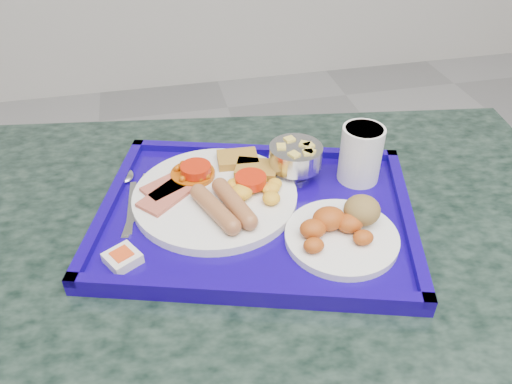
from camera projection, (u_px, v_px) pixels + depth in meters
table at (255, 306)px, 0.92m from camera, size 1.25×0.93×0.72m
tray at (256, 214)px, 0.82m from camera, size 0.59×0.50×0.03m
main_plate at (219, 192)px, 0.84m from camera, size 0.27×0.27×0.04m
bread_plate at (343, 228)px, 0.76m from camera, size 0.17×0.17×0.06m
fruit_bowl at (296, 157)px, 0.87m from camera, size 0.09×0.09×0.07m
juice_cup at (361, 152)px, 0.86m from camera, size 0.07×0.07×0.10m
spoon at (127, 184)px, 0.87m from camera, size 0.04×0.18×0.01m
knife at (137, 204)px, 0.83m from camera, size 0.05×0.17×0.00m
jam_packet at (123, 258)px, 0.72m from camera, size 0.06×0.06×0.02m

